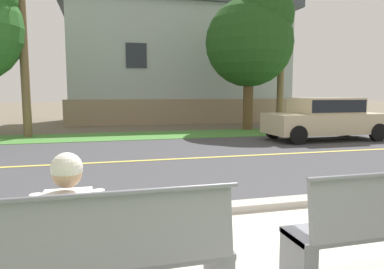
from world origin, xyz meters
TOP-DOWN VIEW (x-y plane):
  - ground_plane at (0.00, 8.00)m, footprint 140.00×140.00m
  - curb_edge at (0.00, 2.35)m, footprint 44.00×0.30m
  - street_asphalt at (0.00, 6.50)m, footprint 52.00×8.00m
  - road_centre_line at (0.00, 6.50)m, footprint 48.00×0.14m
  - far_verge_grass at (0.00, 11.94)m, footprint 48.00×2.80m
  - bench_left at (-1.30, 0.33)m, footprint 2.01×0.48m
  - seated_person_white at (-1.52, 0.50)m, footprint 0.52×0.68m
  - car_beige_near at (6.67, 8.90)m, footprint 4.30×1.86m
  - shade_tree_centre at (5.62, 13.03)m, footprint 4.04×4.04m
  - garden_wall at (3.41, 16.93)m, footprint 13.00×0.36m
  - house_across_street at (3.61, 20.13)m, footprint 13.96×6.91m

SIDE VIEW (x-z plane):
  - ground_plane at x=0.00m, z-range 0.00..0.00m
  - street_asphalt at x=0.00m, z-range 0.00..0.01m
  - far_verge_grass at x=0.00m, z-range 0.00..0.02m
  - road_centre_line at x=0.00m, z-range 0.01..0.01m
  - curb_edge at x=0.00m, z-range 0.00..0.11m
  - bench_left at x=-1.30m, z-range -0.04..0.97m
  - seated_person_white at x=-1.52m, z-range 0.05..1.30m
  - garden_wall at x=3.41m, z-range 0.00..1.40m
  - car_beige_near at x=6.67m, z-range 0.08..1.62m
  - house_across_street at x=3.61m, z-range 0.05..7.42m
  - shade_tree_centre at x=5.62m, z-range 1.00..7.65m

